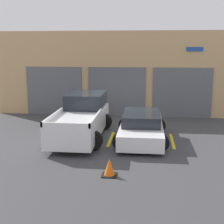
# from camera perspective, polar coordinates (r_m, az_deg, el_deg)

# --- Properties ---
(ground_plane) EXTENTS (28.00, 28.00, 0.00)m
(ground_plane) POSITION_cam_1_polar(r_m,az_deg,el_deg) (15.26, 0.50, -3.14)
(ground_plane) COLOR #3D3D3F
(shophouse_building) EXTENTS (14.72, 0.68, 4.83)m
(shophouse_building) POSITION_cam_1_polar(r_m,az_deg,el_deg) (18.08, 1.58, 6.82)
(shophouse_building) COLOR tan
(shophouse_building) RESTS_ON ground
(pickup_truck) EXTENTS (2.40, 5.07, 1.81)m
(pickup_truck) POSITION_cam_1_polar(r_m,az_deg,el_deg) (13.93, -5.52, -1.08)
(pickup_truck) COLOR white
(pickup_truck) RESTS_ON ground
(sedan_white) EXTENTS (2.21, 4.36, 1.19)m
(sedan_white) POSITION_cam_1_polar(r_m,az_deg,el_deg) (13.43, 5.41, -2.76)
(sedan_white) COLOR white
(sedan_white) RESTS_ON ground
(parking_stripe_far_left) EXTENTS (0.12, 2.20, 0.01)m
(parking_stripe_far_left) POSITION_cam_1_polar(r_m,az_deg,el_deg) (14.18, -10.97, -4.50)
(parking_stripe_far_left) COLOR gold
(parking_stripe_far_left) RESTS_ON ground
(parking_stripe_left) EXTENTS (0.12, 2.20, 0.01)m
(parking_stripe_left) POSITION_cam_1_polar(r_m,az_deg,el_deg) (13.64, -0.24, -4.94)
(parking_stripe_left) COLOR gold
(parking_stripe_left) RESTS_ON ground
(parking_stripe_centre) EXTENTS (0.12, 2.20, 0.01)m
(parking_stripe_centre) POSITION_cam_1_polar(r_m,az_deg,el_deg) (13.60, 10.97, -5.21)
(parking_stripe_centre) COLOR gold
(parking_stripe_centre) RESTS_ON ground
(traffic_cone) EXTENTS (0.47, 0.47, 0.55)m
(traffic_cone) POSITION_cam_1_polar(r_m,az_deg,el_deg) (9.84, -0.49, -10.17)
(traffic_cone) COLOR black
(traffic_cone) RESTS_ON ground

